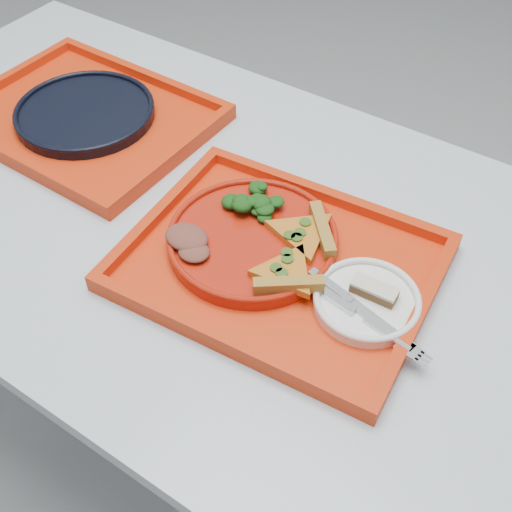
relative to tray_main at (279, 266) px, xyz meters
name	(u,v)px	position (x,y,z in m)	size (l,w,h in m)	color
ground	(235,439)	(-0.13, 0.04, -0.76)	(10.00, 10.00, 0.00)	#92959A
table	(226,253)	(-0.13, 0.04, -0.08)	(1.60, 0.80, 0.75)	#ADB5C2
tray_main	(279,266)	(0.00, 0.00, 0.00)	(0.45, 0.35, 0.01)	red
tray_far	(87,120)	(-0.50, 0.11, 0.00)	(0.45, 0.35, 0.01)	red
dinner_plate	(253,241)	(-0.05, 0.01, 0.02)	(0.26, 0.26, 0.02)	#AA1B0B
side_plate	(366,303)	(0.14, 0.00, 0.01)	(0.15, 0.15, 0.01)	white
navy_plate	(85,114)	(-0.50, 0.11, 0.01)	(0.26, 0.26, 0.02)	black
pizza_slice_a	(287,270)	(0.03, -0.03, 0.03)	(0.11, 0.10, 0.02)	orange
pizza_slice_b	(302,232)	(0.01, 0.05, 0.03)	(0.12, 0.11, 0.02)	orange
salad_heap	(258,196)	(-0.09, 0.07, 0.04)	(0.08, 0.07, 0.04)	black
meat_portion	(187,237)	(-0.13, -0.05, 0.03)	(0.07, 0.06, 0.02)	brown
dessert_bar	(374,290)	(0.15, 0.01, 0.03)	(0.07, 0.03, 0.02)	#4E2F1A
knife	(360,308)	(0.14, -0.02, 0.02)	(0.18, 0.02, 0.01)	silver
fork	(363,318)	(0.16, -0.03, 0.02)	(0.18, 0.02, 0.01)	silver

